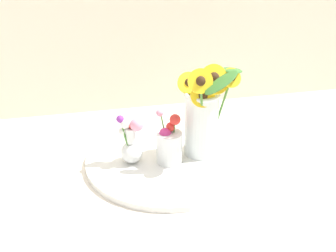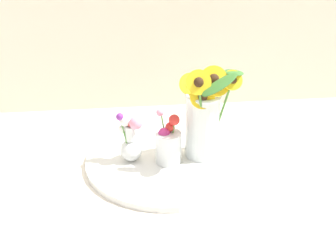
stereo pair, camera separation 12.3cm
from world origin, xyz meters
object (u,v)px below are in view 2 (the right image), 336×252
mason_jar_sunflowers (204,117)px  vase_small_center (168,144)px  serving_tray (168,159)px  vase_bulb_right (130,140)px

mason_jar_sunflowers → vase_small_center: mason_jar_sunflowers is taller
vase_small_center → mason_jar_sunflowers: bearing=10.8°
serving_tray → mason_jar_sunflowers: 0.19m
vase_bulb_right → serving_tray: bearing=2.1°
serving_tray → vase_small_center: 0.08m
vase_bulb_right → vase_small_center: bearing=-10.8°
vase_small_center → vase_bulb_right: bearing=169.2°
mason_jar_sunflowers → vase_small_center: (-0.12, -0.02, -0.08)m
mason_jar_sunflowers → vase_small_center: size_ratio=1.93×
mason_jar_sunflowers → vase_bulb_right: bearing=180.0°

